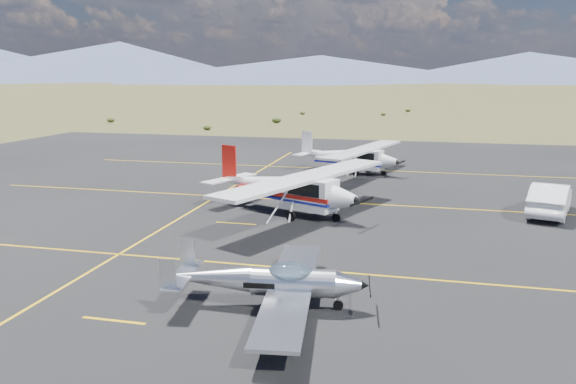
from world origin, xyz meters
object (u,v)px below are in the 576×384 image
at_px(aircraft_cessna, 286,186).
at_px(aircraft_plain, 349,156).
at_px(sedan, 550,199).
at_px(aircraft_low_wing, 271,281).

xyz_separation_m(aircraft_cessna, aircraft_plain, (1.57, 12.48, -0.17)).
bearing_deg(aircraft_plain, aircraft_cessna, -80.78).
bearing_deg(aircraft_cessna, sedan, 34.95).
distance_m(aircraft_low_wing, aircraft_cessna, 11.79).
bearing_deg(sedan, aircraft_low_wing, 69.65).
xyz_separation_m(aircraft_low_wing, aircraft_plain, (-0.74, 24.03, 0.40)).
height_order(aircraft_cessna, aircraft_plain, aircraft_cessna).
bearing_deg(aircraft_low_wing, aircraft_cessna, 94.22).
bearing_deg(aircraft_plain, sedan, -24.12).
height_order(aircraft_plain, sedan, aircraft_plain).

